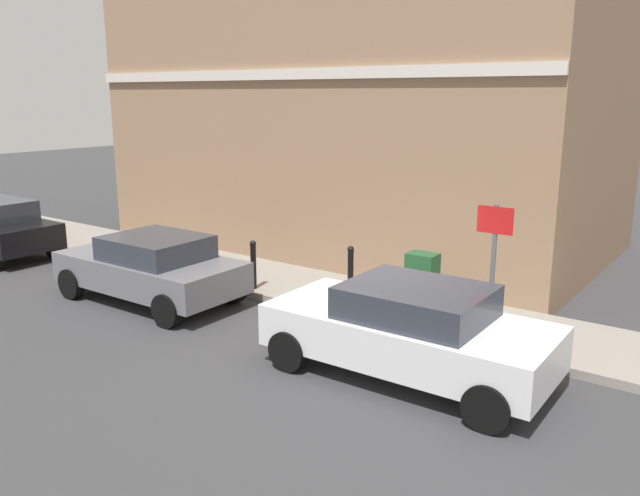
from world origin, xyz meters
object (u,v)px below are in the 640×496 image
Objects in this scene: car_white at (410,329)px; car_grey at (151,267)px; utility_cabinet at (422,286)px; bollard_near_cabinet at (351,269)px; street_sign at (494,253)px; bollard_far_kerb at (253,263)px.

car_grey is at bearing -1.95° from car_white.
car_grey is 5.45m from utility_cabinet.
car_white is at bearing 178.28° from car_grey.
utility_cabinet is (2.21, -4.98, -0.05)m from car_grey.
street_sign is (-0.69, -3.21, 0.96)m from bollard_near_cabinet.
car_grey reaches higher than utility_cabinet.
car_grey is 2.07m from bollard_far_kerb.
bollard_near_cabinet is at bearing 77.80° from street_sign.
bollard_near_cabinet and bollard_far_kerb have the same top height.
car_grey reaches higher than bollard_near_cabinet.
car_grey is at bearing 124.68° from bollard_near_cabinet.
bollard_near_cabinet is (2.31, -3.33, -0.02)m from car_grey.
car_white is 3.59m from bollard_near_cabinet.
car_grey is at bearing 113.88° from utility_cabinet.
bollard_near_cabinet is (2.43, 2.65, -0.05)m from car_white.
car_grey is at bearing 103.85° from street_sign.
bollard_far_kerb is at bearing -20.53° from car_white.
street_sign is at bearing -110.87° from utility_cabinet.
car_grey is 4.05m from bollard_near_cabinet.
car_white is 1.06× the size of car_grey.
car_white is 4.85m from bollard_far_kerb.
street_sign is at bearing -88.96° from bollard_far_kerb.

